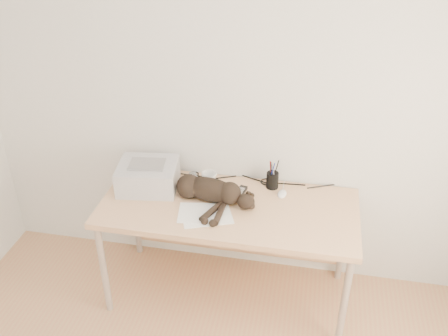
% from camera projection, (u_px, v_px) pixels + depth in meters
% --- Properties ---
extents(wall_back, '(3.50, 0.00, 3.50)m').
position_uv_depth(wall_back, '(240.00, 100.00, 3.11)').
color(wall_back, silver).
rests_on(wall_back, floor).
extents(desk, '(1.60, 0.70, 0.74)m').
position_uv_depth(desk, '(231.00, 215.00, 3.24)').
color(desk, tan).
rests_on(desk, floor).
extents(printer, '(0.41, 0.37, 0.18)m').
position_uv_depth(printer, '(148.00, 176.00, 3.24)').
color(printer, '#A2A2A7').
rests_on(printer, desk).
extents(papers, '(0.37, 0.30, 0.01)m').
position_uv_depth(papers, '(205.00, 214.00, 3.01)').
color(papers, white).
rests_on(papers, desk).
extents(cat, '(0.69, 0.40, 0.16)m').
position_uv_depth(cat, '(207.00, 191.00, 3.12)').
color(cat, black).
rests_on(cat, desk).
extents(mug, '(0.14, 0.14, 0.10)m').
position_uv_depth(mug, '(209.00, 179.00, 3.27)').
color(mug, silver).
rests_on(mug, desk).
extents(pen_cup, '(0.08, 0.08, 0.20)m').
position_uv_depth(pen_cup, '(272.00, 180.00, 3.25)').
color(pen_cup, black).
rests_on(pen_cup, desk).
extents(remote_grey, '(0.11, 0.16, 0.02)m').
position_uv_depth(remote_grey, '(195.00, 179.00, 3.35)').
color(remote_grey, slate).
rests_on(remote_grey, desk).
extents(remote_black, '(0.08, 0.18, 0.02)m').
position_uv_depth(remote_black, '(239.00, 193.00, 3.20)').
color(remote_black, black).
rests_on(remote_black, desk).
extents(mouse, '(0.07, 0.10, 0.03)m').
position_uv_depth(mouse, '(282.00, 193.00, 3.19)').
color(mouse, white).
rests_on(mouse, desk).
extents(cable_tangle, '(1.36, 0.08, 0.01)m').
position_uv_depth(cable_tangle, '(237.00, 179.00, 3.36)').
color(cable_tangle, black).
rests_on(cable_tangle, desk).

